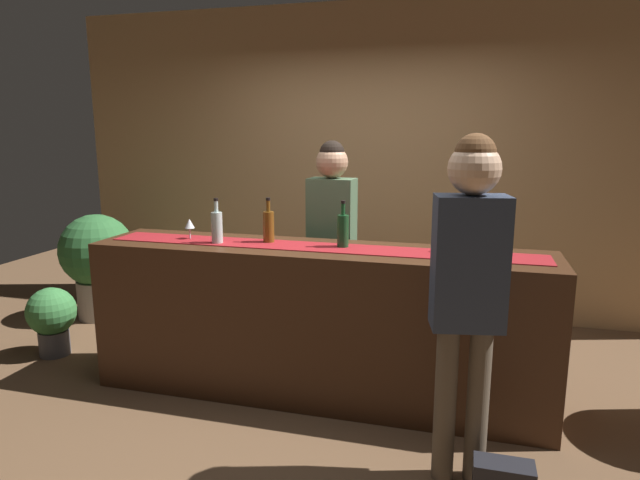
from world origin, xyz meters
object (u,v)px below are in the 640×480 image
wine_bottle_green (343,230)px  wine_glass_mid_counter (445,236)px  wine_bottle_amber (269,226)px  potted_plant_tall (97,258)px  bartender (332,228)px  wine_glass_near_customer (190,224)px  potted_plant_small (52,317)px  wine_bottle_clear (217,227)px  customer_sipping (469,273)px

wine_bottle_green → wine_glass_mid_counter: size_ratio=2.10×
wine_bottle_green → wine_bottle_amber: bearing=178.2°
wine_glass_mid_counter → potted_plant_tall: bearing=164.6°
bartender → wine_glass_near_customer: bearing=36.2°
potted_plant_small → wine_bottle_clear: bearing=-5.0°
wine_bottle_amber → potted_plant_small: wine_bottle_amber is taller
wine_bottle_green → bartender: (-0.21, 0.54, -0.09)m
wine_bottle_clear → bartender: (0.62, 0.64, -0.09)m
wine_bottle_amber → wine_bottle_green: bearing=-1.8°
wine_bottle_clear → wine_glass_near_customer: bearing=162.2°
bartender → customer_sipping: size_ratio=0.96×
wine_bottle_green → wine_bottle_clear: (-0.83, -0.10, 0.00)m
potted_plant_tall → customer_sipping: bearing=-26.1°
wine_bottle_clear → potted_plant_small: wine_bottle_clear is taller
wine_bottle_amber → customer_sipping: 1.49m
bartender → potted_plant_small: (-2.13, -0.50, -0.72)m
wine_glass_near_customer → wine_bottle_clear: bearing=-17.8°
wine_bottle_green → wine_glass_mid_counter: bearing=1.9°
wine_bottle_amber → wine_glass_mid_counter: wine_bottle_amber is taller
wine_bottle_green → customer_sipping: (0.78, -0.73, -0.04)m
wine_bottle_green → bartender: bartender is taller
bartender → wine_bottle_amber: bearing=63.2°
wine_bottle_amber → wine_glass_near_customer: (-0.56, -0.04, -0.01)m
wine_glass_near_customer → bartender: 1.03m
wine_bottle_clear → wine_glass_near_customer: (-0.24, 0.08, -0.01)m
customer_sipping → potted_plant_small: 3.31m
wine_glass_mid_counter → wine_bottle_green: bearing=-178.1°
customer_sipping → potted_plant_small: (-3.13, 0.76, -0.77)m
bartender → potted_plant_small: size_ratio=3.08×
wine_bottle_green → wine_glass_near_customer: wine_bottle_green is taller
customer_sipping → potted_plant_tall: 3.76m
bartender → potted_plant_tall: bearing=-5.5°
wine_bottle_green → wine_glass_near_customer: bearing=-178.9°
potted_plant_tall → bartender: bearing=-8.9°
wine_bottle_clear → wine_bottle_amber: bearing=19.8°
wine_glass_near_customer → customer_sipping: (1.86, -0.71, -0.03)m
wine_bottle_green → bartender: size_ratio=0.18×
bartender → potted_plant_tall: (-2.35, 0.37, -0.47)m
wine_bottle_green → customer_sipping: 1.07m
wine_glass_mid_counter → bartender: bartender is taller
wine_bottle_green → wine_bottle_clear: same height
wine_bottle_green → potted_plant_small: size_ratio=0.56×
wine_bottle_clear → customer_sipping: size_ratio=0.17×
bartender → customer_sipping: bearing=131.4°
customer_sipping → potted_plant_tall: (-3.34, 1.64, -0.51)m
potted_plant_small → wine_bottle_green: bearing=-0.8°
wine_bottle_green → wine_bottle_clear: 0.84m
wine_bottle_clear → wine_glass_mid_counter: 1.47m
wine_glass_mid_counter → potted_plant_small: wine_glass_mid_counter is taller
wine_bottle_clear → wine_glass_mid_counter: size_ratio=2.10×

